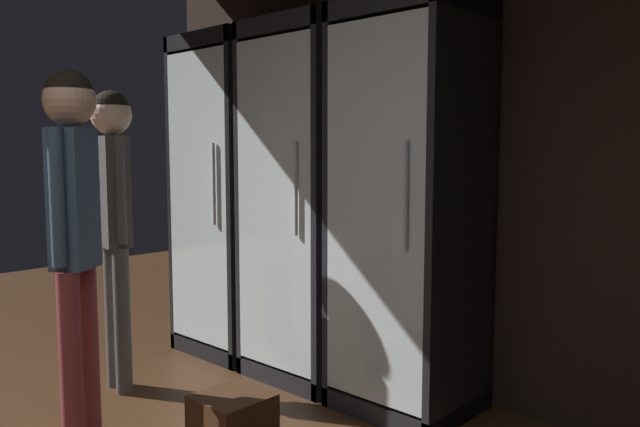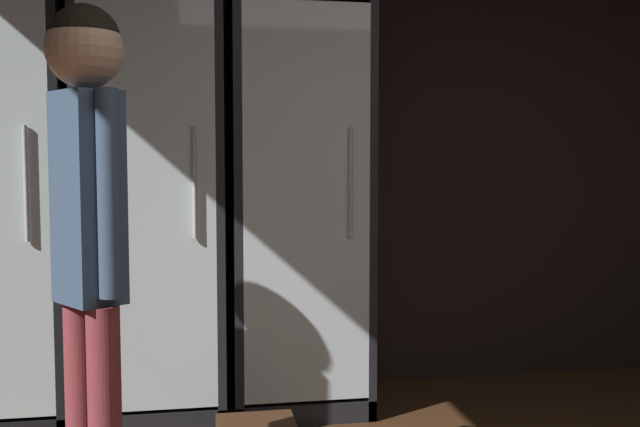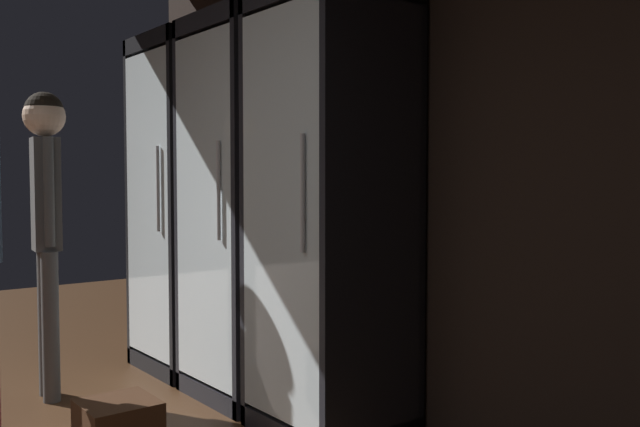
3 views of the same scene
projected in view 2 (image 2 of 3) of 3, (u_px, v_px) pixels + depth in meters
wall_back at (402, 133)px, 4.06m from camera, size 6.00×0.06×2.80m
cooler_left at (153, 206)px, 3.56m from camera, size 0.67×0.62×2.09m
cooler_center at (297, 206)px, 3.69m from camera, size 0.67×0.62×2.09m
shopper_far at (88, 212)px, 2.14m from camera, size 0.23×0.27×1.70m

